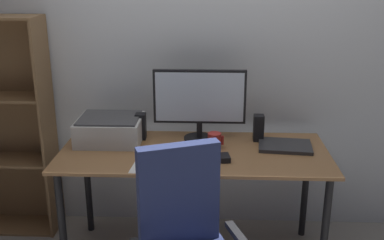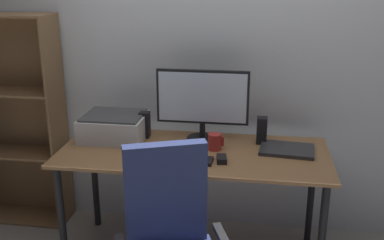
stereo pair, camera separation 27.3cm
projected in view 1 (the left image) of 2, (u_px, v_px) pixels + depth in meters
The scene contains 11 objects.
back_wall at pixel (197, 45), 3.09m from camera, with size 6.40×0.10×2.60m, color silver.
desk at pixel (194, 164), 2.80m from camera, with size 1.62×0.69×0.74m.
monitor at pixel (200, 100), 2.88m from camera, with size 0.58×0.20×0.46m.
keyboard at pixel (191, 160), 2.62m from camera, with size 0.29×0.11×0.02m, color black.
mouse at pixel (225, 158), 2.63m from camera, with size 0.06×0.10×0.03m, color black.
coffee_mug at pixel (215, 141), 2.80m from camera, with size 0.10×0.08×0.10m.
laptop at pixel (285, 146), 2.82m from camera, with size 0.32×0.23×0.02m, color #2D2D30.
speaker_left at pixel (141, 126), 2.95m from camera, with size 0.06×0.07×0.17m, color black.
speaker_right at pixel (259, 128), 2.92m from camera, with size 0.06×0.07×0.17m, color black.
printer at pixel (110, 129), 2.91m from camera, with size 0.40×0.34×0.16m.
paper_sheet at pixel (153, 163), 2.60m from camera, with size 0.21×0.30×0.00m, color white.
Camera 1 is at (0.10, -2.57, 1.79)m, focal length 42.93 mm.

